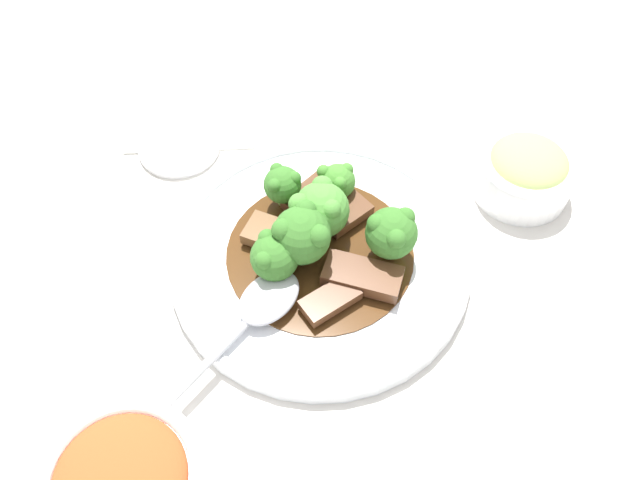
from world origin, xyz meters
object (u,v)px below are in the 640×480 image
broccoli_floret_1 (391,233)px  sauce_dish (179,144)px  beef_strip_3 (310,197)px  serving_spoon (256,311)px  main_plate (320,256)px  beef_strip_1 (345,213)px  broccoli_floret_0 (274,256)px  broccoli_floret_2 (302,234)px  broccoli_floret_4 (338,181)px  broccoli_floret_5 (317,209)px  beef_strip_0 (362,276)px  broccoli_floret_3 (282,184)px  beef_strip_2 (271,234)px  beef_strip_4 (330,300)px  side_bowl_appetizer (525,171)px

broccoli_floret_1 → sauce_dish: size_ratio=0.61×
beef_strip_3 → serving_spoon: serving_spoon is taller
main_plate → broccoli_floret_1: bearing=-0.8°
beef_strip_1 → broccoli_floret_0: size_ratio=1.22×
beef_strip_1 → broccoli_floret_1: broccoli_floret_1 is taller
broccoli_floret_0 → broccoli_floret_2: bearing=37.3°
broccoli_floret_4 → sauce_dish: bearing=156.4°
beef_strip_3 → broccoli_floret_5: size_ratio=1.05×
beef_strip_3 → beef_strip_0: bearing=-59.9°
main_plate → beef_strip_1: bearing=61.3°
sauce_dish → beef_strip_3: bearing=-29.3°
beef_strip_0 → broccoli_floret_4: bearing=104.7°
broccoli_floret_3 → beef_strip_0: bearing=-48.3°
beef_strip_2 → broccoli_floret_0: broccoli_floret_0 is taller
beef_strip_0 → beef_strip_4: size_ratio=1.33×
main_plate → broccoli_floret_1: 0.07m
beef_strip_1 → broccoli_floret_4: bearing=107.6°
main_plate → beef_strip_0: 0.05m
beef_strip_2 → broccoli_floret_1: bearing=-6.5°
serving_spoon → sauce_dish: 0.23m
beef_strip_0 → broccoli_floret_5: (-0.04, 0.05, 0.02)m
beef_strip_2 → beef_strip_1: bearing=22.8°
broccoli_floret_4 → broccoli_floret_5: size_ratio=0.71×
broccoli_floret_1 → beef_strip_4: bearing=-133.2°
main_plate → broccoli_floret_5: (-0.00, 0.02, 0.04)m
beef_strip_0 → main_plate: bearing=141.6°
beef_strip_0 → sauce_dish: size_ratio=0.86×
broccoli_floret_3 → side_bowl_appetizer: 0.23m
beef_strip_2 → broccoli_floret_5: bearing=16.0°
beef_strip_2 → broccoli_floret_4: size_ratio=1.43×
broccoli_floret_0 → broccoli_floret_4: broccoli_floret_0 is taller
broccoli_floret_0 → broccoli_floret_2: size_ratio=0.76×
main_plate → beef_strip_2: beef_strip_2 is taller
beef_strip_4 → broccoli_floret_5: size_ratio=1.01×
beef_strip_1 → broccoli_floret_3: 0.06m
main_plate → sauce_dish: size_ratio=3.21×
beef_strip_0 → beef_strip_3: size_ratio=1.28×
side_bowl_appetizer → main_plate: bearing=-153.6°
beef_strip_4 → broccoli_floret_0: broccoli_floret_0 is taller
beef_strip_0 → beef_strip_4: 0.04m
broccoli_floret_3 → broccoli_floret_4: size_ratio=1.10×
broccoli_floret_1 → side_bowl_appetizer: (0.13, 0.10, -0.02)m
beef_strip_2 → broccoli_floret_5: size_ratio=1.01×
beef_strip_0 → side_bowl_appetizer: size_ratio=0.77×
beef_strip_0 → broccoli_floret_2: size_ratio=1.24×
beef_strip_2 → broccoli_floret_3: broccoli_floret_3 is taller
broccoli_floret_2 → serving_spoon: size_ratio=0.33×
main_plate → broccoli_floret_2: (-0.01, -0.01, 0.04)m
broccoli_floret_5 → sauce_dish: size_ratio=0.64×
beef_strip_3 → sauce_dish: 0.16m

